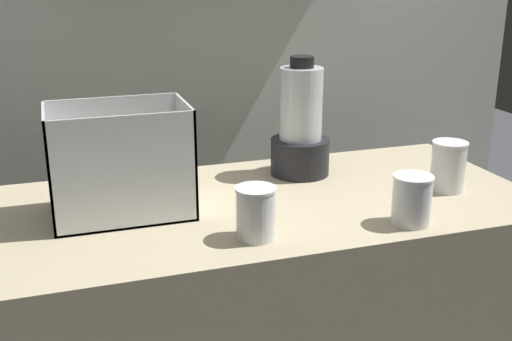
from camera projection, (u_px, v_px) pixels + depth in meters
back_wall_unit at (186, 24)px, 2.13m from camera, size 2.60×0.24×2.50m
carrot_display_bin at (118, 180)px, 1.45m from camera, size 0.32×0.21×0.26m
blender_pitcher at (300, 129)px, 1.72m from camera, size 0.16×0.16×0.33m
juice_cup_orange_far_left at (256, 216)px, 1.33m from camera, size 0.09×0.09×0.11m
juice_cup_mango_left at (412, 202)px, 1.40m from camera, size 0.09×0.09×0.11m
juice_cup_orange_middle at (448, 168)px, 1.61m from camera, size 0.09×0.09×0.13m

